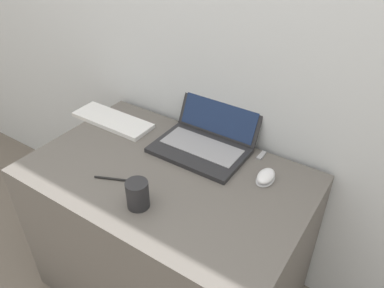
% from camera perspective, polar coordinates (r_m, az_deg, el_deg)
% --- Properties ---
extents(wall_back, '(7.00, 0.04, 2.50)m').
position_cam_1_polar(wall_back, '(1.52, 4.52, 19.44)').
color(wall_back, silver).
rests_on(wall_back, ground_plane).
extents(desk, '(1.11, 0.70, 0.72)m').
position_cam_1_polar(desk, '(1.72, -3.50, -13.78)').
color(desk, '#5B5651').
rests_on(desk, ground_plane).
extents(laptop, '(0.39, 0.34, 0.20)m').
position_cam_1_polar(laptop, '(1.59, 2.12, 0.86)').
color(laptop, '#232326').
rests_on(laptop, desk).
extents(drink_cup, '(0.08, 0.08, 0.10)m').
position_cam_1_polar(drink_cup, '(1.31, -8.30, -7.55)').
color(drink_cup, '#232326').
rests_on(drink_cup, desk).
extents(computer_mouse, '(0.07, 0.10, 0.04)m').
position_cam_1_polar(computer_mouse, '(1.45, 11.18, -4.89)').
color(computer_mouse, '#B2B2B7').
rests_on(computer_mouse, desk).
extents(external_keyboard, '(0.40, 0.14, 0.02)m').
position_cam_1_polar(external_keyboard, '(1.82, -12.03, 3.57)').
color(external_keyboard, silver).
rests_on(external_keyboard, desk).
extents(usb_stick, '(0.02, 0.06, 0.01)m').
position_cam_1_polar(usb_stick, '(1.58, 10.54, -1.72)').
color(usb_stick, '#99999E').
rests_on(usb_stick, desk).
extents(pen, '(0.13, 0.06, 0.01)m').
position_cam_1_polar(pen, '(1.47, -12.12, -5.19)').
color(pen, black).
rests_on(pen, desk).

